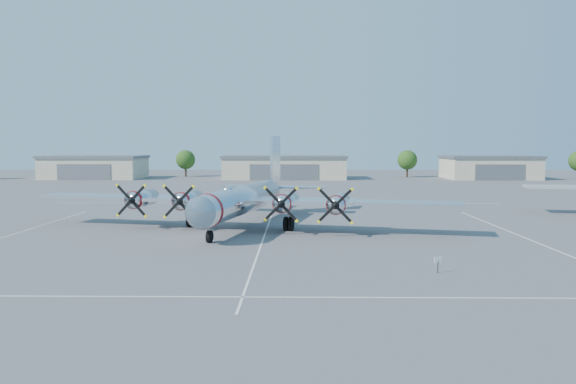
{
  "coord_description": "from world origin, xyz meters",
  "views": [
    {
      "loc": [
        2.74,
        -50.13,
        7.74
      ],
      "look_at": [
        1.93,
        4.71,
        3.2
      ],
      "focal_mm": 35.0,
      "sensor_mm": 36.0,
      "label": 1
    }
  ],
  "objects_px": {
    "tree_west": "(186,160)",
    "tree_east": "(407,160)",
    "info_placard": "(438,261)",
    "hangar_east": "(489,167)",
    "hangar_center": "(285,167)",
    "hangar_west": "(95,167)",
    "main_bomber_b29": "(245,226)"
  },
  "relations": [
    {
      "from": "hangar_center",
      "to": "tree_west",
      "type": "xyz_separation_m",
      "value": [
        -25.0,
        8.04,
        1.51
      ]
    },
    {
      "from": "hangar_center",
      "to": "info_placard",
      "type": "relative_size",
      "value": 28.53
    },
    {
      "from": "main_bomber_b29",
      "to": "info_placard",
      "type": "xyz_separation_m",
      "value": [
        13.56,
        -19.61,
        0.71
      ]
    },
    {
      "from": "hangar_west",
      "to": "hangar_east",
      "type": "distance_m",
      "value": 93.0
    },
    {
      "from": "tree_west",
      "to": "info_placard",
      "type": "bearing_deg",
      "value": -71.11
    },
    {
      "from": "hangar_east",
      "to": "tree_west",
      "type": "distance_m",
      "value": 73.46
    },
    {
      "from": "hangar_east",
      "to": "info_placard",
      "type": "bearing_deg",
      "value": -110.43
    },
    {
      "from": "tree_west",
      "to": "hangar_west",
      "type": "bearing_deg",
      "value": -158.11
    },
    {
      "from": "tree_east",
      "to": "info_placard",
      "type": "height_order",
      "value": "tree_east"
    },
    {
      "from": "tree_west",
      "to": "tree_east",
      "type": "distance_m",
      "value": 55.04
    },
    {
      "from": "hangar_center",
      "to": "tree_west",
      "type": "relative_size",
      "value": 4.31
    },
    {
      "from": "tree_east",
      "to": "info_placard",
      "type": "relative_size",
      "value": 6.62
    },
    {
      "from": "hangar_west",
      "to": "hangar_center",
      "type": "relative_size",
      "value": 0.79
    },
    {
      "from": "hangar_east",
      "to": "tree_east",
      "type": "xyz_separation_m",
      "value": [
        -18.0,
        6.04,
        1.51
      ]
    },
    {
      "from": "tree_east",
      "to": "info_placard",
      "type": "xyz_separation_m",
      "value": [
        -18.62,
        -104.34,
        -3.52
      ]
    },
    {
      "from": "tree_west",
      "to": "tree_east",
      "type": "relative_size",
      "value": 1.0
    },
    {
      "from": "hangar_east",
      "to": "main_bomber_b29",
      "type": "xyz_separation_m",
      "value": [
        -50.18,
        -78.69,
        -2.71
      ]
    },
    {
      "from": "hangar_west",
      "to": "main_bomber_b29",
      "type": "height_order",
      "value": "hangar_west"
    },
    {
      "from": "hangar_center",
      "to": "hangar_east",
      "type": "relative_size",
      "value": 1.39
    },
    {
      "from": "hangar_west",
      "to": "hangar_east",
      "type": "relative_size",
      "value": 1.1
    },
    {
      "from": "tree_west",
      "to": "hangar_center",
      "type": "bearing_deg",
      "value": -17.82
    },
    {
      "from": "hangar_east",
      "to": "tree_west",
      "type": "relative_size",
      "value": 3.1
    },
    {
      "from": "hangar_west",
      "to": "hangar_center",
      "type": "height_order",
      "value": "same"
    },
    {
      "from": "tree_west",
      "to": "main_bomber_b29",
      "type": "bearing_deg",
      "value": -75.26
    },
    {
      "from": "hangar_east",
      "to": "info_placard",
      "type": "xyz_separation_m",
      "value": [
        -36.62,
        -98.3,
        -2.01
      ]
    },
    {
      "from": "hangar_center",
      "to": "main_bomber_b29",
      "type": "xyz_separation_m",
      "value": [
        -2.18,
        -78.69,
        -2.71
      ]
    },
    {
      "from": "tree_west",
      "to": "info_placard",
      "type": "distance_m",
      "value": 112.45
    },
    {
      "from": "tree_west",
      "to": "tree_east",
      "type": "height_order",
      "value": "same"
    },
    {
      "from": "tree_west",
      "to": "tree_east",
      "type": "bearing_deg",
      "value": -2.08
    },
    {
      "from": "hangar_east",
      "to": "tree_east",
      "type": "relative_size",
      "value": 3.1
    },
    {
      "from": "hangar_center",
      "to": "tree_east",
      "type": "relative_size",
      "value": 4.31
    },
    {
      "from": "hangar_west",
      "to": "main_bomber_b29",
      "type": "xyz_separation_m",
      "value": [
        42.82,
        -78.69,
        -2.71
      ]
    }
  ]
}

